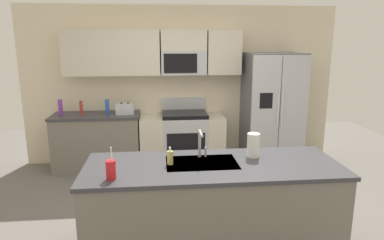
{
  "coord_description": "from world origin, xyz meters",
  "views": [
    {
      "loc": [
        -0.39,
        -3.66,
        2.05
      ],
      "look_at": [
        0.03,
        0.6,
        1.05
      ],
      "focal_mm": 32.27,
      "sensor_mm": 36.0,
      "label": 1
    }
  ],
  "objects_px": {
    "range_oven": "(182,139)",
    "refrigerator": "(272,110)",
    "bottle_purple": "(60,107)",
    "toaster": "(125,109)",
    "soap_dispenser": "(170,157)",
    "bottle_blue": "(107,107)",
    "sink_faucet": "(201,142)",
    "pepper_mill": "(81,108)",
    "paper_towel_roll": "(253,145)",
    "drink_cup_red": "(111,170)"
  },
  "relations": [
    {
      "from": "pepper_mill",
      "to": "soap_dispenser",
      "type": "relative_size",
      "value": 1.28
    },
    {
      "from": "toaster",
      "to": "pepper_mill",
      "type": "distance_m",
      "value": 0.69
    },
    {
      "from": "bottle_blue",
      "to": "sink_faucet",
      "type": "bearing_deg",
      "value": -61.4
    },
    {
      "from": "toaster",
      "to": "sink_faucet",
      "type": "xyz_separation_m",
      "value": [
        0.93,
        -2.17,
        0.08
      ]
    },
    {
      "from": "range_oven",
      "to": "refrigerator",
      "type": "height_order",
      "value": "refrigerator"
    },
    {
      "from": "refrigerator",
      "to": "pepper_mill",
      "type": "bearing_deg",
      "value": 178.7
    },
    {
      "from": "range_oven",
      "to": "toaster",
      "type": "xyz_separation_m",
      "value": [
        -0.91,
        -0.05,
        0.55
      ]
    },
    {
      "from": "pepper_mill",
      "to": "soap_dispenser",
      "type": "height_order",
      "value": "pepper_mill"
    },
    {
      "from": "soap_dispenser",
      "to": "pepper_mill",
      "type": "bearing_deg",
      "value": 118.79
    },
    {
      "from": "bottle_purple",
      "to": "toaster",
      "type": "bearing_deg",
      "value": -3.59
    },
    {
      "from": "pepper_mill",
      "to": "bottle_blue",
      "type": "bearing_deg",
      "value": 0.98
    },
    {
      "from": "range_oven",
      "to": "refrigerator",
      "type": "xyz_separation_m",
      "value": [
        1.47,
        -0.07,
        0.48
      ]
    },
    {
      "from": "bottle_purple",
      "to": "soap_dispenser",
      "type": "xyz_separation_m",
      "value": [
        1.63,
        -2.39,
        -0.05
      ]
    },
    {
      "from": "refrigerator",
      "to": "bottle_purple",
      "type": "relative_size",
      "value": 7.63
    },
    {
      "from": "pepper_mill",
      "to": "refrigerator",
      "type": "bearing_deg",
      "value": -1.3
    },
    {
      "from": "toaster",
      "to": "bottle_blue",
      "type": "xyz_separation_m",
      "value": [
        -0.28,
        0.06,
        0.02
      ]
    },
    {
      "from": "bottle_blue",
      "to": "bottle_purple",
      "type": "relative_size",
      "value": 0.95
    },
    {
      "from": "toaster",
      "to": "soap_dispenser",
      "type": "bearing_deg",
      "value": -74.98
    },
    {
      "from": "toaster",
      "to": "bottle_blue",
      "type": "bearing_deg",
      "value": 168.56
    },
    {
      "from": "sink_faucet",
      "to": "bottle_blue",
      "type": "bearing_deg",
      "value": 118.6
    },
    {
      "from": "range_oven",
      "to": "soap_dispenser",
      "type": "bearing_deg",
      "value": -96.78
    },
    {
      "from": "bottle_blue",
      "to": "toaster",
      "type": "bearing_deg",
      "value": -11.44
    },
    {
      "from": "toaster",
      "to": "drink_cup_red",
      "type": "height_order",
      "value": "drink_cup_red"
    },
    {
      "from": "toaster",
      "to": "pepper_mill",
      "type": "bearing_deg",
      "value": 175.81
    },
    {
      "from": "refrigerator",
      "to": "bottle_blue",
      "type": "height_order",
      "value": "refrigerator"
    },
    {
      "from": "sink_faucet",
      "to": "refrigerator",
      "type": "bearing_deg",
      "value": 56.05
    },
    {
      "from": "refrigerator",
      "to": "bottle_purple",
      "type": "distance_m",
      "value": 3.39
    },
    {
      "from": "range_oven",
      "to": "bottle_blue",
      "type": "xyz_separation_m",
      "value": [
        -1.19,
        0.0,
        0.57
      ]
    },
    {
      "from": "sink_faucet",
      "to": "toaster",
      "type": "bearing_deg",
      "value": 113.27
    },
    {
      "from": "bottle_blue",
      "to": "paper_towel_roll",
      "type": "xyz_separation_m",
      "value": [
        1.74,
        -2.25,
        0.01
      ]
    },
    {
      "from": "range_oven",
      "to": "bottle_purple",
      "type": "bearing_deg",
      "value": 179.69
    },
    {
      "from": "range_oven",
      "to": "sink_faucet",
      "type": "relative_size",
      "value": 4.82
    },
    {
      "from": "pepper_mill",
      "to": "sink_faucet",
      "type": "height_order",
      "value": "sink_faucet"
    },
    {
      "from": "soap_dispenser",
      "to": "paper_towel_roll",
      "type": "distance_m",
      "value": 0.85
    },
    {
      "from": "soap_dispenser",
      "to": "paper_towel_roll",
      "type": "height_order",
      "value": "paper_towel_roll"
    },
    {
      "from": "refrigerator",
      "to": "paper_towel_roll",
      "type": "bearing_deg",
      "value": -112.96
    },
    {
      "from": "bottle_blue",
      "to": "sink_faucet",
      "type": "distance_m",
      "value": 2.54
    },
    {
      "from": "refrigerator",
      "to": "drink_cup_red",
      "type": "relative_size",
      "value": 6.5
    },
    {
      "from": "pepper_mill",
      "to": "drink_cup_red",
      "type": "xyz_separation_m",
      "value": [
        0.8,
        -2.69,
        -0.03
      ]
    },
    {
      "from": "paper_towel_roll",
      "to": "bottle_purple",
      "type": "bearing_deg",
      "value": 137.6
    },
    {
      "from": "range_oven",
      "to": "bottle_blue",
      "type": "bearing_deg",
      "value": 179.79
    },
    {
      "from": "pepper_mill",
      "to": "drink_cup_red",
      "type": "distance_m",
      "value": 2.8
    },
    {
      "from": "bottle_purple",
      "to": "paper_towel_roll",
      "type": "xyz_separation_m",
      "value": [
        2.47,
        -2.25,
        -0.0
      ]
    },
    {
      "from": "sink_faucet",
      "to": "drink_cup_red",
      "type": "xyz_separation_m",
      "value": [
        -0.82,
        -0.46,
        -0.08
      ]
    },
    {
      "from": "toaster",
      "to": "sink_faucet",
      "type": "distance_m",
      "value": 2.36
    },
    {
      "from": "bottle_purple",
      "to": "sink_faucet",
      "type": "relative_size",
      "value": 0.86
    },
    {
      "from": "drink_cup_red",
      "to": "bottle_purple",
      "type": "bearing_deg",
      "value": 112.51
    },
    {
      "from": "bottle_blue",
      "to": "pepper_mill",
      "type": "bearing_deg",
      "value": -179.02
    },
    {
      "from": "bottle_purple",
      "to": "paper_towel_roll",
      "type": "bearing_deg",
      "value": -42.4
    },
    {
      "from": "refrigerator",
      "to": "paper_towel_roll",
      "type": "distance_m",
      "value": 2.36
    }
  ]
}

